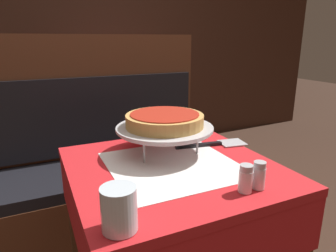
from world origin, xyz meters
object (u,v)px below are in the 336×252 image
Objects in this scene: dining_table_front at (172,197)px; pizza_pan_stand at (165,129)px; booth_bench at (101,180)px; pizza_server at (213,144)px; deep_dish_pizza at (165,120)px; napkin_holder at (154,128)px; water_glass_near at (119,209)px; dining_table_rear at (121,100)px; salt_shaker at (246,179)px; pepper_shaker at (259,175)px; condiment_caddy at (121,87)px.

pizza_pan_stand is at bearing 79.00° from dining_table_front.
booth_bench is 4.53× the size of pizza_server.
deep_dish_pizza reaches higher than napkin_holder.
pizza_server is at bearing -46.31° from napkin_holder.
deep_dish_pizza reaches higher than dining_table_front.
dining_table_front is 0.84m from booth_bench.
water_glass_near is at bearing -126.14° from deep_dish_pizza.
dining_table_front is at bearing -100.00° from dining_table_rear.
pizza_server is at bearing 24.53° from dining_table_front.
water_glass_near is (-0.17, -1.07, 0.45)m from booth_bench.
deep_dish_pizza is 0.25m from pizza_server.
dining_table_front is 0.43m from water_glass_near.
booth_bench reaches higher than salt_shaker.
dining_table_rear is at bearing 85.77° from pepper_shaker.
deep_dish_pizza is 0.20m from napkin_holder.
pizza_server is (-0.06, -1.56, 0.10)m from dining_table_rear.
condiment_caddy reaches higher than pizza_server.
dining_table_front is 1.00× the size of dining_table_rear.
deep_dish_pizza is (0.12, -0.67, 0.52)m from booth_bench.
salt_shaker reaches higher than pizza_server.
deep_dish_pizza is 0.41m from pepper_shaker.
dining_table_rear is at bearing 65.94° from booth_bench.
deep_dish_pizza reaches higher than water_glass_near.
booth_bench is at bearing -115.44° from condiment_caddy.
water_glass_near reaches higher than pizza_server.
water_glass_near reaches higher than salt_shaker.
pizza_pan_stand is at bearing 108.90° from pepper_shaker.
pizza_server is 0.27m from napkin_holder.
dining_table_front is at bearing 120.39° from pepper_shaker.
napkin_holder is (0.15, -0.49, 0.44)m from booth_bench.
pizza_pan_stand is 3.64× the size of napkin_holder.
pizza_pan_stand reaches higher than pizza_server.
dining_table_front is 0.29m from pizza_server.
salt_shaker is at bearing 3.37° from water_glass_near.
pizza_pan_stand is at bearing -79.63° from booth_bench.
pizza_server reaches higher than dining_table_rear.
dining_table_rear is 2.41× the size of pizza_server.
booth_bench reaches higher than pepper_shaker.
condiment_caddy is (0.12, 1.82, -0.01)m from pepper_shaker.
water_glass_near reaches higher than pepper_shaker.
condiment_caddy reaches higher than pizza_pan_stand.
water_glass_near is 1.27× the size of pepper_shaker.
condiment_caddy reaches higher than salt_shaker.
water_glass_near is (-0.29, -0.40, -0.08)m from deep_dish_pizza.
pepper_shaker is at bearing -102.95° from pizza_server.
salt_shaker is (0.08, -0.38, -0.09)m from deep_dish_pizza.
dining_table_rear is 2.51× the size of deep_dish_pizza.
water_glass_near reaches higher than dining_table_rear.
pizza_server is 0.64m from water_glass_near.
pizza_pan_stand reaches higher than dining_table_rear.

